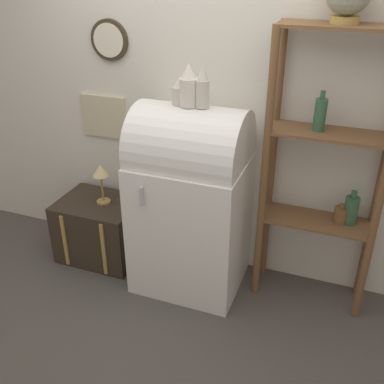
# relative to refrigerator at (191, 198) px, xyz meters

# --- Properties ---
(ground_plane) EXTENTS (12.00, 12.00, 0.00)m
(ground_plane) POSITION_rel_refrigerator_xyz_m (0.00, -0.23, -0.71)
(ground_plane) COLOR #4C4742
(wall_back) EXTENTS (7.00, 0.09, 2.70)m
(wall_back) POSITION_rel_refrigerator_xyz_m (-0.00, 0.35, 0.64)
(wall_back) COLOR silver
(wall_back) RESTS_ON ground_plane
(refrigerator) EXTENTS (0.76, 0.68, 1.38)m
(refrigerator) POSITION_rel_refrigerator_xyz_m (0.00, 0.00, 0.00)
(refrigerator) COLOR white
(refrigerator) RESTS_ON ground_plane
(suitcase_trunk) EXTENTS (0.64, 0.51, 0.50)m
(suitcase_trunk) POSITION_rel_refrigerator_xyz_m (-0.80, 0.04, -0.46)
(suitcase_trunk) COLOR #33281E
(suitcase_trunk) RESTS_ON ground_plane
(shelf_unit) EXTENTS (0.77, 0.30, 1.90)m
(shelf_unit) POSITION_rel_refrigerator_xyz_m (0.87, 0.15, 0.34)
(shelf_unit) COLOR brown
(shelf_unit) RESTS_ON ground_plane
(vase_left) EXTENTS (0.10, 0.10, 0.17)m
(vase_left) POSITION_rel_refrigerator_xyz_m (-0.08, 0.01, 0.75)
(vase_left) COLOR beige
(vase_left) RESTS_ON refrigerator
(vase_center) EXTENTS (0.12, 0.12, 0.27)m
(vase_center) POSITION_rel_refrigerator_xyz_m (-0.01, -0.01, 0.80)
(vase_center) COLOR silver
(vase_center) RESTS_ON refrigerator
(vase_right) EXTENTS (0.09, 0.09, 0.27)m
(vase_right) POSITION_rel_refrigerator_xyz_m (0.08, -0.01, 0.80)
(vase_right) COLOR beige
(vase_right) RESTS_ON refrigerator
(desk_lamp) EXTENTS (0.13, 0.13, 0.33)m
(desk_lamp) POSITION_rel_refrigerator_xyz_m (-0.76, 0.05, 0.04)
(desk_lamp) COLOR #AD8942
(desk_lamp) RESTS_ON suitcase_trunk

